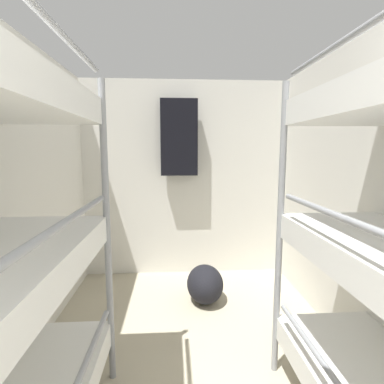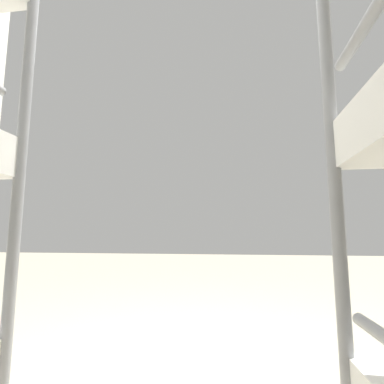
# 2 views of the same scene
# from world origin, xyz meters

# --- Properties ---
(wall_back) EXTENTS (2.63, 0.06, 2.43)m
(wall_back) POSITION_xyz_m (0.00, 4.24, 1.22)
(wall_back) COLOR silver
(wall_back) RESTS_ON ground_plane
(duffel_bag) EXTENTS (0.38, 0.50, 0.38)m
(duffel_bag) POSITION_xyz_m (0.18, 3.43, 0.19)
(duffel_bag) COLOR black
(duffel_bag) RESTS_ON ground_plane
(hanging_coat) EXTENTS (0.44, 0.12, 0.90)m
(hanging_coat) POSITION_xyz_m (-0.07, 4.09, 1.73)
(hanging_coat) COLOR black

